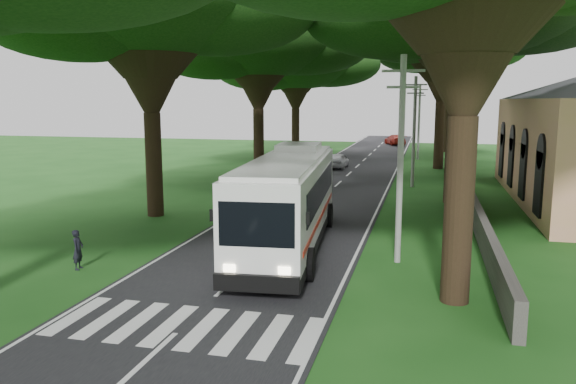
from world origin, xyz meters
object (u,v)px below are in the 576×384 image
object	(u,v)px
distant_car_a	(338,160)
distant_car_c	(395,140)
pole_far	(419,120)
coach_bus	(289,199)
pole_near	(401,157)
pedestrian	(78,250)
pole_mid	(414,130)

from	to	relation	value
distant_car_a	distant_car_c	size ratio (longest dim) A/B	0.82
pole_far	coach_bus	world-z (taller)	pole_far
distant_car_c	pole_far	bearing A→B (deg)	81.17
distant_car_a	distant_car_c	distance (m)	29.30
pole_near	pedestrian	distance (m)	12.73
pole_mid	pole_far	xyz separation A→B (m)	(0.00, 20.00, 0.00)
pole_far	distant_car_a	size ratio (longest dim) A/B	1.94
pole_mid	coach_bus	bearing A→B (deg)	-104.03
pole_far	distant_car_a	xyz separation A→B (m)	(-7.11, -10.02, -3.45)
distant_car_a	pedestrian	distance (m)	34.14
pole_mid	distant_car_a	xyz separation A→B (m)	(-7.11, 9.98, -3.45)
pole_mid	pedestrian	world-z (taller)	pole_mid
pole_near	distant_car_a	size ratio (longest dim) A/B	1.94
pole_far	coach_bus	bearing A→B (deg)	-96.91
pole_near	pedestrian	world-z (taller)	pole_near
distant_car_c	pole_mid	bearing A→B (deg)	75.90
pole_far	pole_near	bearing A→B (deg)	-90.00
coach_bus	pedestrian	xyz separation A→B (m)	(-6.94, -5.02, -1.35)
pole_far	distant_car_a	distance (m)	12.76
distant_car_c	distant_car_a	bearing A→B (deg)	63.70
pole_mid	pedestrian	distance (m)	26.76
pole_mid	pedestrian	size ratio (longest dim) A/B	5.27
pole_near	distant_car_c	xyz separation A→B (m)	(-3.49, 59.06, -3.42)
pole_near	distant_car_a	distance (m)	31.01
pole_far	distant_car_a	world-z (taller)	pole_far
distant_car_c	pedestrian	world-z (taller)	pedestrian
pedestrian	distant_car_a	bearing A→B (deg)	-16.80
pole_mid	coach_bus	world-z (taller)	pole_mid
pole_near	distant_car_a	bearing A→B (deg)	103.34
coach_bus	pole_near	bearing A→B (deg)	-19.19
pole_near	pedestrian	size ratio (longest dim) A/B	5.27
pole_mid	pole_far	distance (m)	20.00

